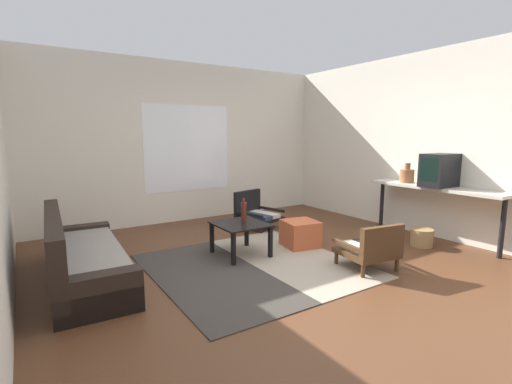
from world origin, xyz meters
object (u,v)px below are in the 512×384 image
object	(u,v)px
crt_television	(440,170)
clay_vase	(407,175)
ottoman_orange	(300,234)
glass_bottle	(244,211)
coffee_table	(240,229)
armchair_striped_foreground	(371,248)
armchair_by_window	(255,212)
wicker_basket	(422,237)
console_shelf	(435,191)
couch	(81,259)

from	to	relation	value
crt_television	clay_vase	world-z (taller)	crt_television
ottoman_orange	glass_bottle	bearing A→B (deg)	164.99
coffee_table	armchair_striped_foreground	bearing A→B (deg)	-51.59
armchair_by_window	glass_bottle	size ratio (longest dim) A/B	2.44
ottoman_orange	glass_bottle	distance (m)	0.87
armchair_striped_foreground	ottoman_orange	world-z (taller)	armchair_striped_foreground
clay_vase	wicker_basket	world-z (taller)	clay_vase
armchair_by_window	clay_vase	xyz separation A→B (m)	(1.68, -1.57, 0.64)
coffee_table	clay_vase	xyz separation A→B (m)	(2.61, -0.48, 0.56)
armchair_striped_foreground	console_shelf	world-z (taller)	console_shelf
armchair_striped_foreground	crt_television	xyz separation A→B (m)	(1.64, 0.23, 0.76)
coffee_table	crt_television	size ratio (longest dim) A/B	1.18
coffee_table	clay_vase	world-z (taller)	clay_vase
ottoman_orange	console_shelf	xyz separation A→B (m)	(1.75, -0.81, 0.53)
couch	console_shelf	size ratio (longest dim) A/B	1.10
coffee_table	armchair_by_window	size ratio (longest dim) A/B	0.88
armchair_striped_foreground	glass_bottle	size ratio (longest dim) A/B	2.12
couch	clay_vase	bearing A→B (deg)	-8.89
coffee_table	armchair_striped_foreground	size ratio (longest dim) A/B	1.01
clay_vase	armchair_by_window	bearing A→B (deg)	137.03
armchair_by_window	glass_bottle	distance (m)	1.34
clay_vase	wicker_basket	bearing A→B (deg)	-123.69
coffee_table	console_shelf	xyz separation A→B (m)	(2.61, -0.94, 0.37)
armchair_by_window	clay_vase	world-z (taller)	clay_vase
console_shelf	couch	bearing A→B (deg)	165.38
armchair_striped_foreground	couch	bearing A→B (deg)	152.60
console_shelf	glass_bottle	xyz separation A→B (m)	(-2.51, 1.01, -0.17)
console_shelf	clay_vase	bearing A→B (deg)	90.00
clay_vase	armchair_striped_foreground	bearing A→B (deg)	-155.91
ottoman_orange	crt_television	xyz separation A→B (m)	(1.75, -0.86, 0.83)
coffee_table	glass_bottle	distance (m)	0.23
couch	armchair_striped_foreground	size ratio (longest dim) A/B	3.26
couch	console_shelf	xyz separation A→B (m)	(4.39, -1.14, 0.49)
console_shelf	glass_bottle	size ratio (longest dim) A/B	6.32
wicker_basket	armchair_by_window	bearing A→B (deg)	122.46
coffee_table	wicker_basket	bearing A→B (deg)	-23.94
armchair_by_window	couch	bearing A→B (deg)	-162.02
coffee_table	glass_bottle	xyz separation A→B (m)	(0.10, 0.08, 0.20)
coffee_table	armchair_striped_foreground	xyz separation A→B (m)	(0.96, -1.21, -0.08)
armchair_by_window	armchair_striped_foreground	world-z (taller)	armchair_by_window
ottoman_orange	clay_vase	size ratio (longest dim) A/B	1.48
clay_vase	glass_bottle	bearing A→B (deg)	167.55
coffee_table	armchair_by_window	world-z (taller)	armchair_by_window
clay_vase	ottoman_orange	bearing A→B (deg)	168.68
couch	coffee_table	size ratio (longest dim) A/B	3.23
wicker_basket	crt_television	bearing A→B (deg)	3.06
ottoman_orange	console_shelf	bearing A→B (deg)	-24.82
couch	console_shelf	distance (m)	4.56
console_shelf	crt_television	world-z (taller)	crt_television
crt_television	wicker_basket	size ratio (longest dim) A/B	1.87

